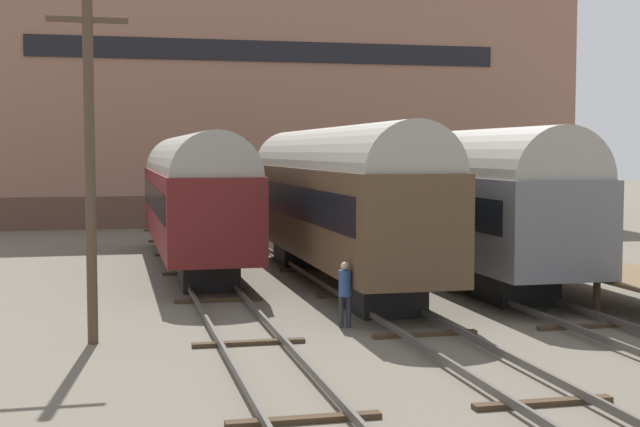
{
  "coord_description": "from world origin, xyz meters",
  "views": [
    {
      "loc": [
        -7.28,
        -22.97,
        4.44
      ],
      "look_at": [
        0.0,
        8.06,
        2.2
      ],
      "focal_mm": 50.0,
      "sensor_mm": 36.0,
      "label": 1
    }
  ],
  "objects_px": {
    "train_car_brown": "(335,194)",
    "train_car_maroon": "(192,192)",
    "train_car_grey": "(442,194)",
    "person_worker": "(345,288)",
    "utility_pole": "(90,155)"
  },
  "relations": [
    {
      "from": "person_worker",
      "to": "utility_pole",
      "type": "height_order",
      "value": "utility_pole"
    },
    {
      "from": "train_car_brown",
      "to": "train_car_maroon",
      "type": "bearing_deg",
      "value": 128.13
    },
    {
      "from": "person_worker",
      "to": "utility_pole",
      "type": "distance_m",
      "value": 7.03
    },
    {
      "from": "utility_pole",
      "to": "train_car_brown",
      "type": "bearing_deg",
      "value": 45.4
    },
    {
      "from": "train_car_maroon",
      "to": "train_car_grey",
      "type": "bearing_deg",
      "value": -26.06
    },
    {
      "from": "train_car_grey",
      "to": "train_car_maroon",
      "type": "bearing_deg",
      "value": 153.94
    },
    {
      "from": "train_car_brown",
      "to": "utility_pole",
      "type": "bearing_deg",
      "value": -134.6
    },
    {
      "from": "train_car_maroon",
      "to": "person_worker",
      "type": "height_order",
      "value": "train_car_maroon"
    },
    {
      "from": "train_car_grey",
      "to": "person_worker",
      "type": "xyz_separation_m",
      "value": [
        -5.87,
        -8.6,
        -1.9
      ]
    },
    {
      "from": "train_car_grey",
      "to": "utility_pole",
      "type": "bearing_deg",
      "value": -142.8
    },
    {
      "from": "train_car_maroon",
      "to": "person_worker",
      "type": "relative_size",
      "value": 10.19
    },
    {
      "from": "train_car_maroon",
      "to": "utility_pole",
      "type": "xyz_separation_m",
      "value": [
        -3.48,
        -13.3,
        1.48
      ]
    },
    {
      "from": "train_car_brown",
      "to": "train_car_grey",
      "type": "height_order",
      "value": "train_car_brown"
    },
    {
      "from": "train_car_grey",
      "to": "person_worker",
      "type": "relative_size",
      "value": 11.05
    },
    {
      "from": "train_car_grey",
      "to": "utility_pole",
      "type": "distance_m",
      "value": 15.16
    }
  ]
}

